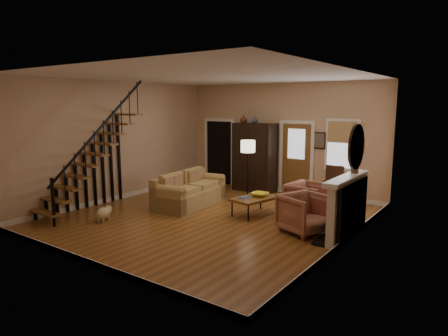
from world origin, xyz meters
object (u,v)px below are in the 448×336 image
Objects in this scene: floor_lamp at (248,171)px; sofa at (190,190)px; armoire at (255,157)px; armchair_right at (309,200)px; side_chair at (331,185)px; coffee_table at (255,206)px; armchair_left at (305,213)px.

sofa is at bearing -130.05° from floor_lamp.
armoire is 2.28× the size of armchair_right.
side_chair is (3.00, 2.37, 0.10)m from sofa.
armchair_right is at bearing 27.14° from coffee_table.
coffee_table is at bearing -1.51° from sofa.
armchair_right is at bearing -34.73° from armoire.
floor_lamp is 1.67× the size of side_chair.
sofa reaches higher than coffee_table.
sofa is 1.67m from floor_lamp.
sofa is 1.30× the size of floor_lamp.
armoire reaches higher than floor_lamp.
floor_lamp reaches higher than coffee_table.
sofa is at bearing -99.83° from armoire.
side_chair reaches higher than armchair_right.
armoire is 2.06× the size of side_chair.
coffee_table is 2.46m from side_chair.
armchair_left is at bearing -80.53° from side_chair.
armoire is 2.31× the size of armchair_left.
coffee_table is 1.50m from floor_lamp.
side_chair is at bearing 5.91° from armchair_right.
sofa is 2.44× the size of armchair_left.
floor_lamp is 2.29m from side_chair.
side_chair is (-0.05, 1.60, 0.09)m from armchair_right.
side_chair reaches higher than armchair_left.
armoire reaches higher than sofa.
floor_lamp is at bearing 78.20° from armchair_left.
armoire is 2.92m from coffee_table.
coffee_table is at bearing 121.32° from armchair_right.
coffee_table is at bearing -50.29° from floor_lamp.
side_chair is (-0.45, 2.72, 0.10)m from armchair_left.
side_chair is (2.55, -0.20, -0.54)m from armoire.
armoire reaches higher than armchair_right.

